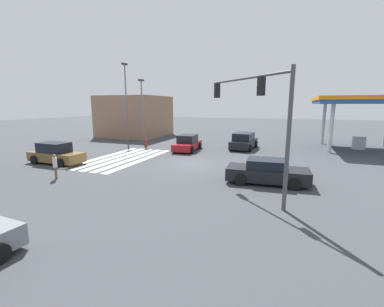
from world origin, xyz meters
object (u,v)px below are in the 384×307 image
car_4 (267,172)px  pedestrian (55,165)px  car_1 (244,141)px  street_light_pole_a (142,105)px  car_0 (56,154)px  car_3 (187,143)px  street_light_pole_b (126,97)px  fire_hydrant (146,143)px  traffic_signal_mast (259,108)px

car_4 → pedestrian: 12.86m
car_1 → street_light_pole_a: 12.82m
car_0 → car_4: bearing=3.5°
pedestrian → street_light_pole_a: street_light_pole_a is taller
car_1 → car_3: size_ratio=1.08×
car_1 → street_light_pole_a: street_light_pole_a is taller
car_1 → street_light_pole_b: bearing=93.9°
pedestrian → fire_hydrant: 12.88m
street_light_pole_a → car_0: bearing=-1.6°
car_4 → traffic_signal_mast: bearing=-101.8°
car_0 → car_4: car_0 is taller
car_0 → fire_hydrant: car_0 is taller
car_3 → street_light_pole_b: 10.84m
car_1 → street_light_pole_b: (-0.05, -14.33, 4.70)m
street_light_pole_b → fire_hydrant: 7.00m
car_0 → car_1: (-12.10, 12.62, 0.05)m
street_light_pole_a → car_3: bearing=65.1°
car_4 → car_0: bearing=177.9°
car_1 → street_light_pole_a: bearing=93.0°
street_light_pole_a → fire_hydrant: (2.76, 2.02, -4.10)m
pedestrian → street_light_pole_a: bearing=55.8°
fire_hydrant → car_4: bearing=56.0°
fire_hydrant → car_1: bearing=103.8°
traffic_signal_mast → street_light_pole_b: 22.34m
car_4 → street_light_pole_b: 21.68m
car_0 → street_light_pole_a: street_light_pole_a is taller
street_light_pole_a → street_light_pole_b: bearing=-84.5°
car_4 → street_light_pole_b: (-11.68, -17.61, 4.84)m
traffic_signal_mast → car_4: size_ratio=1.28×
car_1 → car_3: 5.97m
street_light_pole_b → fire_hydrant: (2.56, 4.08, -5.08)m
traffic_signal_mast → pedestrian: bearing=50.9°
car_1 → street_light_pole_a: size_ratio=0.65×
pedestrian → street_light_pole_b: bearing=63.0°
car_0 → car_1: size_ratio=0.94×
car_4 → fire_hydrant: 16.32m
car_3 → fire_hydrant: 5.17m
car_4 → fire_hydrant: size_ratio=5.52×
car_1 → car_4: car_1 is taller
traffic_signal_mast → street_light_pole_a: 20.90m
street_light_pole_b → traffic_signal_mast: bearing=50.7°
street_light_pole_a → fire_hydrant: size_ratio=8.70×
car_3 → street_light_pole_b: (-3.12, -9.21, 4.79)m
car_3 → car_4: car_3 is taller
street_light_pole_b → car_0: bearing=8.0°
traffic_signal_mast → fire_hydrant: 17.99m
street_light_pole_b → car_1: bearing=89.8°
car_3 → street_light_pole_b: bearing=-111.9°
traffic_signal_mast → car_4: traffic_signal_mast is taller
traffic_signal_mast → car_0: bearing=37.7°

